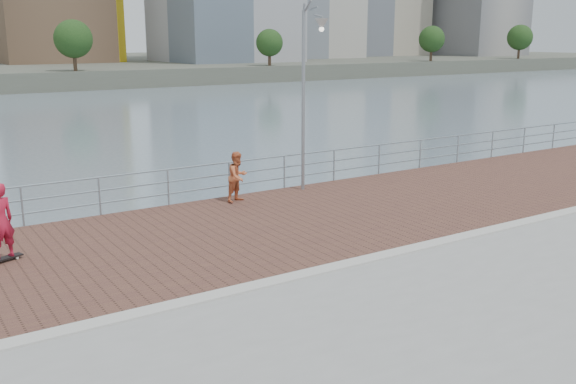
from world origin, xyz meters
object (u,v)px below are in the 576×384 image
guardrail (199,179)px  skateboarder (0,221)px  bystander (238,177)px  street_lamp (311,64)px

guardrail → skateboarder: size_ratio=22.61×
bystander → guardrail: bearing=121.3°
guardrail → bystander: bystander is taller
guardrail → street_lamp: 4.95m
guardrail → skateboarder: 6.64m
skateboarder → guardrail: bearing=-176.3°
guardrail → skateboarder: bearing=-156.2°
guardrail → skateboarder: (-6.07, -2.68, 0.28)m
guardrail → bystander: size_ratio=25.44×
street_lamp → bystander: bearing=176.0°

